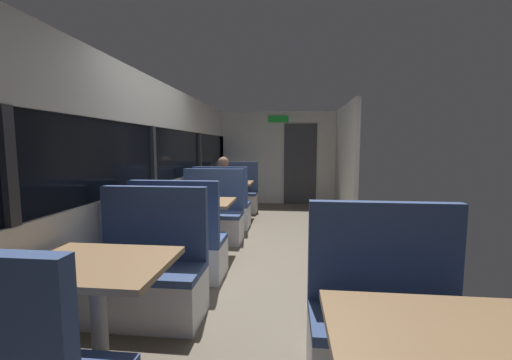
# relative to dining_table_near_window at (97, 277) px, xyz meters

# --- Properties ---
(ground_plane) EXTENTS (3.30, 9.20, 0.02)m
(ground_plane) POSITION_rel_dining_table_near_window_xyz_m (0.89, 2.09, -0.65)
(ground_plane) COLOR #665B4C
(carriage_window_panel_left) EXTENTS (0.09, 8.48, 2.30)m
(carriage_window_panel_left) POSITION_rel_dining_table_near_window_xyz_m (-0.56, 2.09, 0.47)
(carriage_window_panel_left) COLOR beige
(carriage_window_panel_left) RESTS_ON ground_plane
(carriage_end_bulkhead) EXTENTS (2.90, 0.11, 2.30)m
(carriage_end_bulkhead) POSITION_rel_dining_table_near_window_xyz_m (0.95, 6.28, 0.50)
(carriage_end_bulkhead) COLOR beige
(carriage_end_bulkhead) RESTS_ON ground_plane
(carriage_aisle_panel_right) EXTENTS (0.08, 2.40, 2.30)m
(carriage_aisle_panel_right) POSITION_rel_dining_table_near_window_xyz_m (2.34, 5.09, 0.51)
(carriage_aisle_panel_right) COLOR beige
(carriage_aisle_panel_right) RESTS_ON ground_plane
(dining_table_near_window) EXTENTS (0.90, 0.70, 0.74)m
(dining_table_near_window) POSITION_rel_dining_table_near_window_xyz_m (0.00, 0.00, 0.00)
(dining_table_near_window) COLOR #9E9EA3
(dining_table_near_window) RESTS_ON ground_plane
(bench_near_window_facing_entry) EXTENTS (0.95, 0.50, 1.10)m
(bench_near_window_facing_entry) POSITION_rel_dining_table_near_window_xyz_m (0.00, 0.70, -0.31)
(bench_near_window_facing_entry) COLOR silver
(bench_near_window_facing_entry) RESTS_ON ground_plane
(dining_table_mid_window) EXTENTS (0.90, 0.70, 0.74)m
(dining_table_mid_window) POSITION_rel_dining_table_near_window_xyz_m (0.00, 2.22, 0.00)
(dining_table_mid_window) COLOR #9E9EA3
(dining_table_mid_window) RESTS_ON ground_plane
(bench_mid_window_facing_end) EXTENTS (0.95, 0.50, 1.10)m
(bench_mid_window_facing_end) POSITION_rel_dining_table_near_window_xyz_m (0.00, 1.52, -0.31)
(bench_mid_window_facing_end) COLOR silver
(bench_mid_window_facing_end) RESTS_ON ground_plane
(bench_mid_window_facing_entry) EXTENTS (0.95, 0.50, 1.10)m
(bench_mid_window_facing_entry) POSITION_rel_dining_table_near_window_xyz_m (0.00, 2.92, -0.31)
(bench_mid_window_facing_entry) COLOR silver
(bench_mid_window_facing_entry) RESTS_ON ground_plane
(dining_table_far_window) EXTENTS (0.90, 0.70, 0.74)m
(dining_table_far_window) POSITION_rel_dining_table_near_window_xyz_m (0.00, 4.43, 0.00)
(dining_table_far_window) COLOR #9E9EA3
(dining_table_far_window) RESTS_ON ground_plane
(bench_far_window_facing_end) EXTENTS (0.95, 0.50, 1.10)m
(bench_far_window_facing_end) POSITION_rel_dining_table_near_window_xyz_m (0.00, 3.73, -0.31)
(bench_far_window_facing_end) COLOR silver
(bench_far_window_facing_end) RESTS_ON ground_plane
(bench_far_window_facing_entry) EXTENTS (0.95, 0.50, 1.10)m
(bench_far_window_facing_entry) POSITION_rel_dining_table_near_window_xyz_m (0.00, 5.13, -0.31)
(bench_far_window_facing_entry) COLOR silver
(bench_far_window_facing_entry) RESTS_ON ground_plane
(bench_front_aisle_facing_entry) EXTENTS (0.95, 0.50, 1.10)m
(bench_front_aisle_facing_entry) POSITION_rel_dining_table_near_window_xyz_m (1.79, 0.10, -0.31)
(bench_front_aisle_facing_entry) COLOR silver
(bench_front_aisle_facing_entry) RESTS_ON ground_plane
(seated_passenger) EXTENTS (0.47, 0.55, 1.26)m
(seated_passenger) POSITION_rel_dining_table_near_window_xyz_m (0.00, 3.81, -0.10)
(seated_passenger) COLOR #26262D
(seated_passenger) RESTS_ON ground_plane
(coffee_cup_primary) EXTENTS (0.07, 0.07, 0.09)m
(coffee_cup_primary) POSITION_rel_dining_table_near_window_xyz_m (-0.11, 2.24, 0.15)
(coffee_cup_primary) COLOR #B23333
(coffee_cup_primary) RESTS_ON dining_table_mid_window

